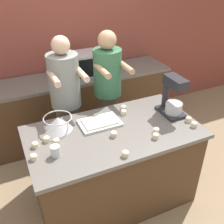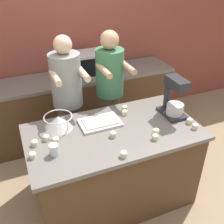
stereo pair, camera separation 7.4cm
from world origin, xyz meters
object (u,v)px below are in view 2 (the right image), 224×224
Objects in this scene: cupcake_4 at (156,131)px; cupcake_6 at (124,112)px; cupcake_3 at (155,137)px; cupcake_5 at (32,155)px; drinking_glass at (54,150)px; cupcake_0 at (124,154)px; baking_tray at (100,122)px; person_right at (110,96)px; cupcake_11 at (35,143)px; cupcake_2 at (195,126)px; cupcake_7 at (113,134)px; stand_mixer at (174,99)px; cupcake_10 at (125,108)px; microwave_oven at (83,64)px; cupcake_9 at (46,137)px; cupcake_8 at (56,140)px; person_left at (69,105)px; mixing_bowl at (59,122)px; cupcake_1 at (190,121)px.

cupcake_4 and cupcake_6 have the same top height.
cupcake_3 is 1.06m from cupcake_5.
cupcake_0 is at bearing -25.36° from drinking_glass.
cupcake_0 is (0.01, -0.53, 0.01)m from baking_tray.
person_right is at bearing 59.10° from baking_tray.
drinking_glass reaches higher than cupcake_11.
cupcake_2 and cupcake_7 have the same top height.
cupcake_11 is (-1.01, 0.32, 0.00)m from cupcake_3.
stand_mixer is 0.52m from cupcake_10.
cupcake_5 is (-1.43, -0.13, -0.15)m from stand_mixer.
microwave_oven is 1.46m from cupcake_9.
cupcake_8 is (-0.88, 0.23, 0.00)m from cupcake_4.
cupcake_10 and cupcake_11 have the same top height.
microwave_oven is 5.23× the size of drinking_glass.
cupcake_6 reaches higher than baking_tray.
cupcake_4 is 0.40m from cupcake_7.
person_left is at bearing 105.15° from cupcake_7.
cupcake_11 is (-0.25, -0.18, -0.04)m from mixing_bowl.
baking_tray is at bearing -168.03° from cupcake_6.
cupcake_4 is (-0.38, 0.07, 0.00)m from cupcake_2.
cupcake_3 is at bearing -9.16° from drinking_glass.
microwave_oven is at bearing 62.03° from mixing_bowl.
cupcake_9 reaches higher than baking_tray.
cupcake_8 is at bearing 167.09° from cupcake_7.
baking_tray is 6.64× the size of cupcake_4.
cupcake_9 is at bearing 168.90° from cupcake_1.
mixing_bowl is 0.73m from cupcake_0.
cupcake_4 is 1.00× the size of cupcake_9.
cupcake_4 is at bearing -82.01° from microwave_oven.
person_left is at bearing 59.59° from cupcake_9.
baking_tray is 0.87m from cupcake_1.
cupcake_8 is at bearing 139.74° from cupcake_0.
mixing_bowl is 1.25m from microwave_oven.
cupcake_0 is at bearing -89.02° from baking_tray.
cupcake_10 is at bearing 13.46° from cupcake_9.
cupcake_11 is at bearing -146.28° from person_right.
cupcake_7 is at bearing -17.61° from cupcake_9.
cupcake_6 is (-0.46, 0.18, -0.15)m from stand_mixer.
cupcake_11 is (-1.45, 0.23, 0.00)m from cupcake_1.
mixing_bowl reaches higher than cupcake_4.
cupcake_1 is at bearing -1.84° from drinking_glass.
cupcake_9 is 1.00× the size of cupcake_10.
cupcake_2 is at bearing -13.10° from cupcake_8.
person_right is 0.68m from microwave_oven.
cupcake_1 is 0.78m from cupcake_7.
cupcake_7 is at bearing -37.75° from mixing_bowl.
person_right reaches higher than stand_mixer.
cupcake_10 is (1.01, 0.40, 0.00)m from cupcake_5.
cupcake_4 reaches higher than baking_tray.
person_left is at bearing 99.80° from cupcake_0.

